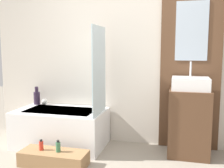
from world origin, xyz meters
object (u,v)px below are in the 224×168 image
vase_tall_dark (37,97)px  bottle_soap_secondary (58,147)px  sink (190,84)px  wooden_step_bench (54,158)px  vase_round_light (44,102)px  bathtub (61,128)px  bottle_soap_primary (41,145)px

vase_tall_dark → bottle_soap_secondary: size_ratio=1.96×
sink → bottle_soap_secondary: size_ratio=3.25×
wooden_step_bench → vase_round_light: size_ratio=8.55×
vase_tall_dark → bottle_soap_secondary: bearing=-48.7°
bathtub → wooden_step_bench: bearing=-72.4°
wooden_step_bench → vase_round_light: bearing=123.8°
bathtub → bottle_soap_secondary: bearing=-67.5°
bathtub → vase_round_light: bearing=145.9°
sink → bathtub: bearing=-176.3°
vase_tall_dark → vase_round_light: bearing=0.7°
vase_round_light → bathtub: bearing=-34.1°
vase_tall_dark → bottle_soap_secondary: (0.76, -0.87, -0.38)m
sink → bottle_soap_primary: bearing=-156.8°
wooden_step_bench → vase_tall_dark: vase_tall_dark is taller
vase_round_light → bottle_soap_primary: size_ratio=0.73×
bottle_soap_primary → vase_round_light: bearing=116.0°
bottle_soap_primary → bottle_soap_secondary: bottle_soap_secondary is taller
sink → vase_tall_dark: bearing=176.0°
vase_round_light → wooden_step_bench: bearing=-56.2°
bottle_soap_secondary → wooden_step_bench: bearing=180.0°
bottle_soap_secondary → vase_round_light: bearing=126.4°
bathtub → bottle_soap_primary: (0.04, -0.61, -0.03)m
wooden_step_bench → vase_round_light: vase_round_light is taller
sink → vase_tall_dark: sink is taller
bottle_soap_primary → bottle_soap_secondary: 0.22m
vase_round_light → bottle_soap_secondary: 1.13m
bottle_soap_secondary → sink: bearing=26.2°
sink → bottle_soap_secondary: 1.76m
wooden_step_bench → sink: bearing=25.3°
bathtub → vase_tall_dark: (-0.51, 0.26, 0.36)m
bathtub → bottle_soap_primary: 0.61m
bottle_soap_primary → bathtub: bearing=93.3°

